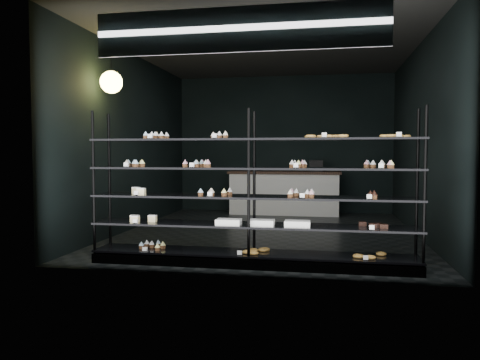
{
  "coord_description": "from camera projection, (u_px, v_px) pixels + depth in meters",
  "views": [
    {
      "loc": [
        0.97,
        -8.09,
        1.38
      ],
      "look_at": [
        -0.16,
        -1.9,
        1.02
      ],
      "focal_mm": 35.0,
      "sensor_mm": 36.0,
      "label": 1
    }
  ],
  "objects": [
    {
      "name": "room",
      "position": [
        269.0,
        141.0,
        8.11
      ],
      "size": [
        5.01,
        6.01,
        3.2
      ],
      "color": "black",
      "rests_on": "ground"
    },
    {
      "name": "display_shelf",
      "position": [
        250.0,
        215.0,
        5.74
      ],
      "size": [
        4.0,
        0.5,
        1.91
      ],
      "color": "black",
      "rests_on": "room"
    },
    {
      "name": "signage",
      "position": [
        238.0,
        30.0,
        5.17
      ],
      "size": [
        3.3,
        0.05,
        0.5
      ],
      "color": "#0C193F",
      "rests_on": "room"
    },
    {
      "name": "pendant_lamp",
      "position": [
        111.0,
        82.0,
        7.0
      ],
      "size": [
        0.33,
        0.33,
        0.9
      ],
      "color": "black",
      "rests_on": "room"
    },
    {
      "name": "service_counter",
      "position": [
        285.0,
        192.0,
        10.61
      ],
      "size": [
        2.52,
        0.65,
        1.23
      ],
      "color": "silver",
      "rests_on": "room"
    }
  ]
}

